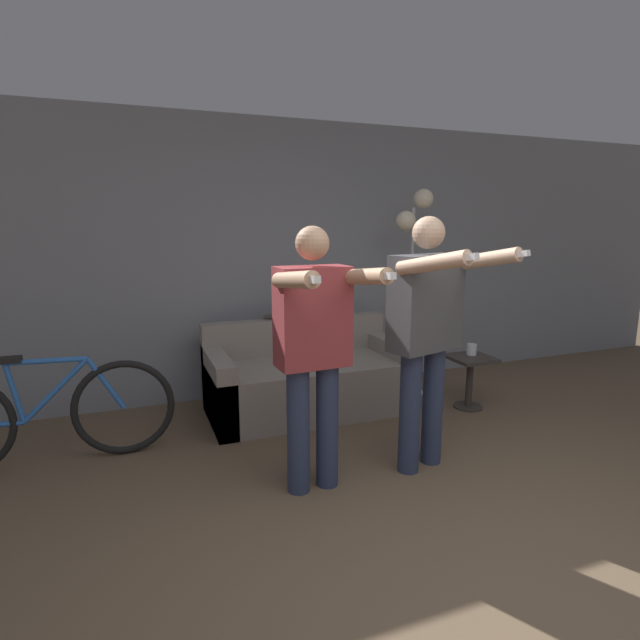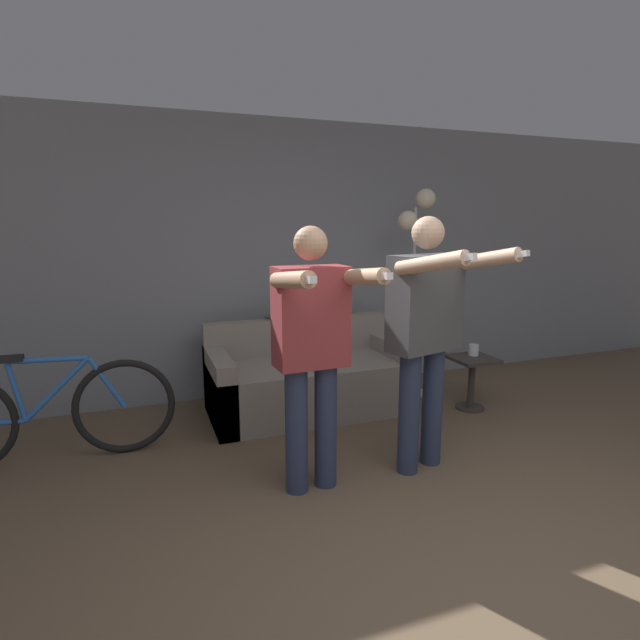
% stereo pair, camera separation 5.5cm
% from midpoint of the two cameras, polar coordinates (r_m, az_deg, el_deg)
% --- Properties ---
extents(ground_plane, '(16.00, 16.00, 0.00)m').
position_cam_midpoint_polar(ground_plane, '(2.62, 19.64, -28.79)').
color(ground_plane, brown).
extents(wall_back, '(10.00, 0.05, 2.60)m').
position_cam_midpoint_polar(wall_back, '(4.86, -4.50, 6.88)').
color(wall_back, gray).
rests_on(wall_back, ground_plane).
extents(couch, '(1.75, 0.82, 0.79)m').
position_cam_midpoint_polar(couch, '(4.46, -1.75, -6.92)').
color(couch, gray).
rests_on(couch, ground_plane).
extents(person_left, '(0.52, 0.69, 1.63)m').
position_cam_midpoint_polar(person_left, '(2.97, -1.22, -2.67)').
color(person_left, '#2D3856').
rests_on(person_left, ground_plane).
extents(person_right, '(0.68, 0.77, 1.69)m').
position_cam_midpoint_polar(person_right, '(3.31, 11.66, -0.61)').
color(person_right, '#2D3856').
rests_on(person_right, ground_plane).
extents(cat, '(0.43, 0.12, 0.18)m').
position_cam_midpoint_polar(cat, '(4.59, -3.65, 1.16)').
color(cat, '#3D3833').
rests_on(cat, couch).
extents(floor_lamp, '(0.36, 0.31, 1.96)m').
position_cam_midpoint_polar(floor_lamp, '(4.78, 10.28, 8.68)').
color(floor_lamp, '#B2B2B7').
rests_on(floor_lamp, ground_plane).
extents(side_table, '(0.37, 0.37, 0.48)m').
position_cam_midpoint_polar(side_table, '(4.69, 16.45, -5.72)').
color(side_table, '#38332D').
rests_on(side_table, ground_plane).
extents(cup, '(0.09, 0.09, 0.10)m').
position_cam_midpoint_polar(cup, '(4.70, 16.62, -3.23)').
color(cup, silver).
rests_on(cup, side_table).
extents(bicycle, '(1.71, 0.07, 0.79)m').
position_cam_midpoint_polar(bicycle, '(3.94, -29.36, -9.46)').
color(bicycle, black).
rests_on(bicycle, ground_plane).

